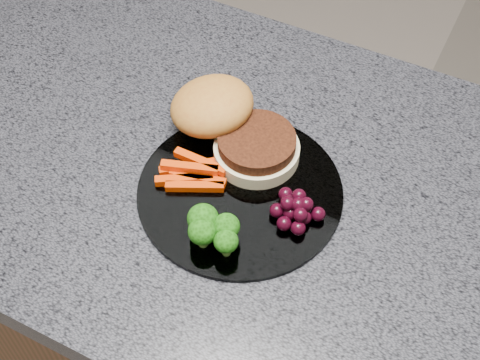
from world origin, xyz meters
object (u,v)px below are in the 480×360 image
at_px(plate, 240,191).
at_px(burger, 228,123).
at_px(island_cabinet, 272,345).
at_px(grape_bunch, 296,209).

bearing_deg(plate, burger, 127.01).
bearing_deg(plate, island_cabinet, 32.01).
xyz_separation_m(plate, grape_bunch, (0.08, -0.01, 0.02)).
xyz_separation_m(island_cabinet, plate, (-0.05, -0.03, 0.47)).
bearing_deg(burger, island_cabinet, -13.50).
bearing_deg(island_cabinet, burger, 157.93).
bearing_deg(burger, grape_bunch, -22.06).
height_order(plate, burger, burger).
relative_size(island_cabinet, burger, 5.87).
bearing_deg(grape_bunch, burger, 149.37).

